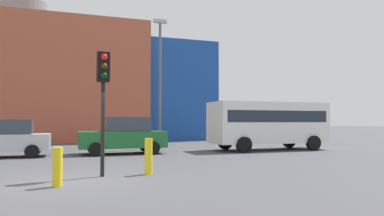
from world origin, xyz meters
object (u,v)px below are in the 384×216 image
(traffic_light_island, at_px, (103,85))
(bollard_yellow_2, at_px, (58,167))
(parked_car_2, at_px, (124,136))
(white_bus, at_px, (268,122))
(parked_car_1, at_px, (5,139))
(street_lamp, at_px, (160,75))
(bollard_yellow_1, at_px, (149,156))

(traffic_light_island, distance_m, bollard_yellow_2, 2.87)
(parked_car_2, distance_m, white_bus, 8.28)
(parked_car_1, distance_m, parked_car_2, 5.39)
(parked_car_2, height_order, street_lamp, street_lamp)
(white_bus, bearing_deg, traffic_light_island, 35.03)
(parked_car_1, distance_m, bollard_yellow_1, 8.89)
(street_lamp, bearing_deg, parked_car_2, -134.18)
(parked_car_1, relative_size, bollard_yellow_1, 3.56)
(bollard_yellow_2, bearing_deg, street_lamp, 64.03)
(white_bus, relative_size, bollard_yellow_1, 6.09)
(parked_car_1, xyz_separation_m, traffic_light_island, (3.69, -7.27, 1.89))
(parked_car_2, bearing_deg, parked_car_1, -0.00)
(bollard_yellow_2, bearing_deg, white_bus, 36.60)
(parked_car_1, bearing_deg, parked_car_2, 180.00)
(parked_car_1, relative_size, street_lamp, 0.51)
(bollard_yellow_1, height_order, street_lamp, street_lamp)
(white_bus, bearing_deg, bollard_yellow_1, 39.25)
(parked_car_2, relative_size, bollard_yellow_2, 4.32)
(parked_car_1, bearing_deg, bollard_yellow_1, 124.86)
(bollard_yellow_1, bearing_deg, street_lamp, 73.94)
(bollard_yellow_1, relative_size, bollard_yellow_2, 1.13)
(bollard_yellow_2, bearing_deg, parked_car_1, 106.08)
(parked_car_2, distance_m, traffic_light_island, 7.68)
(white_bus, distance_m, street_lamp, 7.00)
(parked_car_1, relative_size, traffic_light_island, 1.07)
(white_bus, xyz_separation_m, bollard_yellow_2, (-11.16, -8.29, -1.13))
(parked_car_2, xyz_separation_m, street_lamp, (2.53, 2.61, 3.52))
(bollard_yellow_1, height_order, bollard_yellow_2, bollard_yellow_1)
(parked_car_2, relative_size, bollard_yellow_1, 3.83)
(bollard_yellow_2, xyz_separation_m, street_lamp, (5.45, 11.19, 3.95))
(white_bus, bearing_deg, street_lamp, -26.91)
(parked_car_2, distance_m, street_lamp, 5.06)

